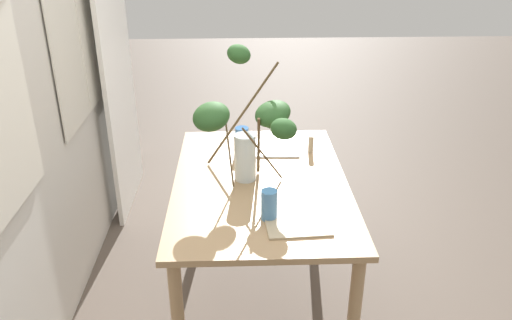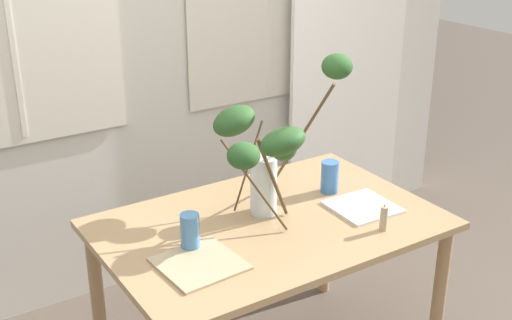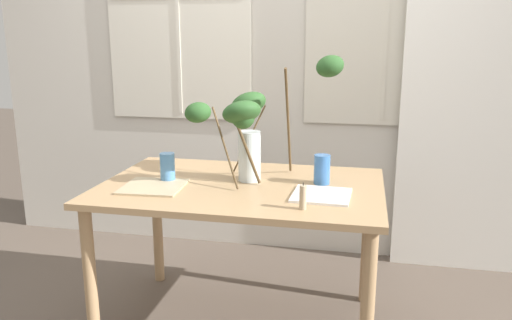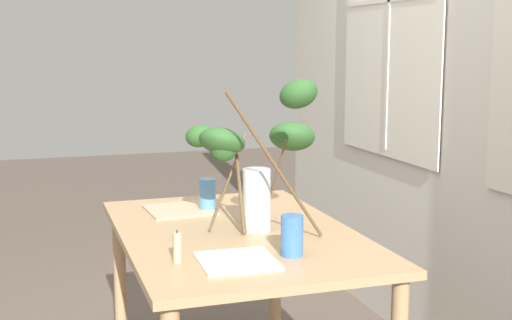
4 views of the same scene
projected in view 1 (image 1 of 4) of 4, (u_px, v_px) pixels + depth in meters
name	position (u px, v px, depth m)	size (l,w,h in m)	color
ground	(260.00, 296.00, 2.97)	(14.00, 14.00, 0.00)	brown
back_wall_with_windows	(19.00, 44.00, 2.30)	(4.03, 0.14, 2.93)	beige
curtain_sheer_side	(114.00, 42.00, 3.49)	(0.83, 0.03, 2.44)	white
dining_table	(260.00, 197.00, 2.69)	(1.35, 0.89, 0.76)	tan
vase_with_branches	(248.00, 121.00, 2.54)	(0.75, 0.55, 0.64)	silver
drinking_glass_blue_left	(269.00, 205.00, 2.28)	(0.07, 0.07, 0.14)	#4C84BC
drinking_glass_blue_right	(242.00, 139.00, 2.95)	(0.08, 0.08, 0.14)	#386BAD
plate_square_left	(296.00, 220.00, 2.29)	(0.28, 0.28, 0.01)	tan
plate_square_right	(277.00, 148.00, 3.00)	(0.25, 0.25, 0.01)	white
pillar_candle	(311.00, 145.00, 2.93)	(0.03, 0.03, 0.11)	tan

